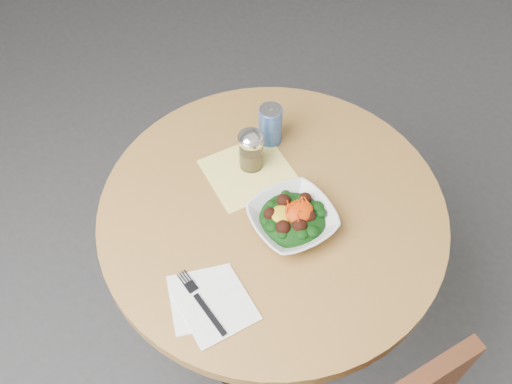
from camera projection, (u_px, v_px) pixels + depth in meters
ground at (268, 326)px, 2.07m from camera, size 6.00×6.00×0.00m
table at (271, 248)px, 1.63m from camera, size 0.90×0.90×0.75m
cloth_napkin at (249, 172)px, 1.54m from camera, size 0.24×0.22×0.00m
paper_napkins at (210, 303)px, 1.31m from camera, size 0.20×0.22×0.00m
salad_bowl at (292, 219)px, 1.41m from camera, size 0.21×0.21×0.08m
fork at (200, 300)px, 1.30m from camera, size 0.03×0.19×0.00m
spice_shaker at (251, 150)px, 1.50m from camera, size 0.07×0.07×0.12m
beverage_can at (270, 125)px, 1.56m from camera, size 0.06×0.06×0.12m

